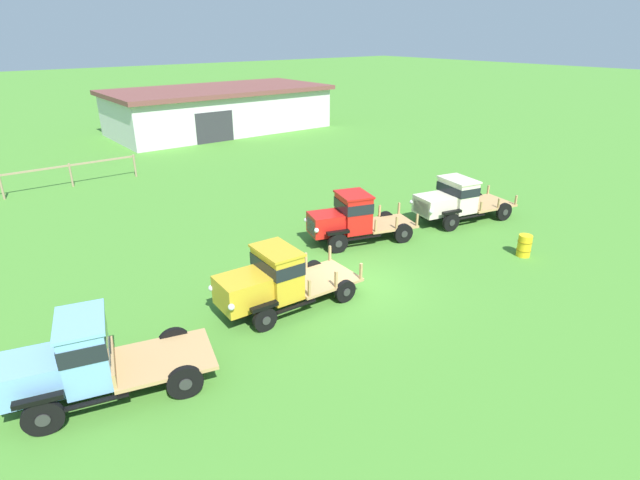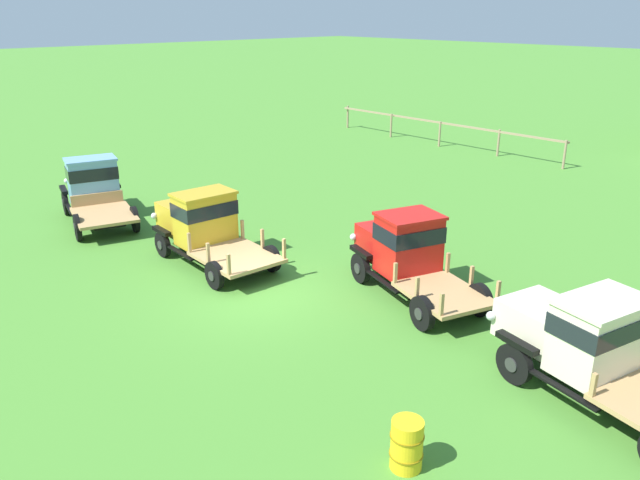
% 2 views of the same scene
% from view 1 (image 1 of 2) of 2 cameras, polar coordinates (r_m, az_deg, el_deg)
% --- Properties ---
extents(ground_plane, '(240.00, 240.00, 0.00)m').
position_cam_1_polar(ground_plane, '(17.89, 4.05, -5.11)').
color(ground_plane, '#47842D').
extents(farm_shed, '(18.78, 9.43, 3.72)m').
position_cam_1_polar(farm_shed, '(46.51, -11.42, 14.45)').
color(farm_shed, silver).
rests_on(farm_shed, ground).
extents(vintage_truck_foreground_near, '(5.24, 3.04, 2.22)m').
position_cam_1_polar(vintage_truck_foreground_near, '(13.48, -25.53, -12.21)').
color(vintage_truck_foreground_near, black).
rests_on(vintage_truck_foreground_near, ground).
extents(vintage_truck_second_in_line, '(4.96, 2.26, 2.09)m').
position_cam_1_polar(vintage_truck_second_in_line, '(15.93, -5.42, -4.53)').
color(vintage_truck_second_in_line, black).
rests_on(vintage_truck_second_in_line, ground).
extents(vintage_truck_midrow_center, '(4.93, 2.97, 2.15)m').
position_cam_1_polar(vintage_truck_midrow_center, '(20.97, 3.52, 2.60)').
color(vintage_truck_midrow_center, black).
rests_on(vintage_truck_midrow_center, ground).
extents(vintage_truck_far_side, '(5.32, 2.96, 2.05)m').
position_cam_1_polar(vintage_truck_far_side, '(24.17, 15.10, 4.51)').
color(vintage_truck_far_side, black).
rests_on(vintage_truck_far_side, ground).
extents(oil_drum_beside_row, '(0.56, 0.56, 0.89)m').
position_cam_1_polar(oil_drum_beside_row, '(21.47, 22.32, -0.59)').
color(oil_drum_beside_row, gold).
rests_on(oil_drum_beside_row, ground).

